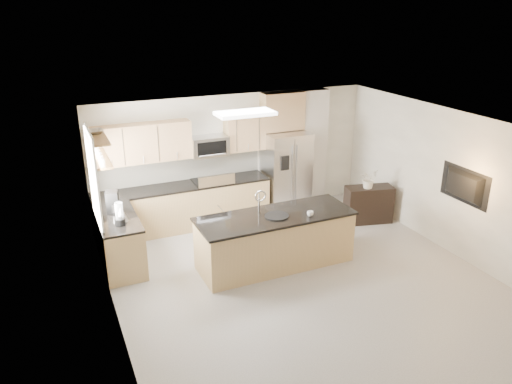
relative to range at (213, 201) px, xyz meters
name	(u,v)px	position (x,y,z in m)	size (l,w,h in m)	color
floor	(306,283)	(0.60, -2.92, -0.47)	(6.50, 6.50, 0.00)	#B0ADA8
ceiling	(312,129)	(0.60, -2.92, 2.13)	(6.00, 6.50, 0.02)	silver
wall_back	(233,156)	(0.60, 0.33, 0.83)	(6.00, 0.02, 2.60)	white
wall_front	(467,328)	(0.60, -6.17, 0.83)	(6.00, 0.02, 2.60)	white
wall_left	(111,246)	(-2.40, -2.92, 0.83)	(0.02, 6.50, 2.60)	white
wall_right	(456,184)	(3.60, -2.92, 0.83)	(0.02, 6.50, 2.60)	white
back_counter	(183,206)	(-0.63, 0.01, 0.00)	(3.55, 0.66, 1.44)	tan
left_counter	(120,241)	(-2.07, -1.07, -0.01)	(0.66, 1.50, 0.92)	tan
range	(213,201)	(0.00, 0.00, 0.00)	(0.76, 0.64, 1.14)	black
upper_cabinets	(174,140)	(-0.70, 0.16, 1.35)	(3.50, 0.33, 0.75)	tan
microwave	(209,146)	(0.00, 0.12, 1.16)	(0.76, 0.40, 0.40)	silver
refrigerator	(286,173)	(1.66, -0.05, 0.42)	(0.92, 0.78, 1.78)	silver
partition_column	(312,148)	(2.42, 0.18, 0.83)	(0.60, 0.30, 2.60)	beige
window	(94,179)	(-2.38, -1.07, 1.18)	(0.04, 1.15, 1.65)	white
shelf_lower	(99,159)	(-2.25, -0.97, 1.48)	(0.30, 1.20, 0.04)	olive
shelf_upper	(96,137)	(-2.25, -0.97, 1.85)	(0.30, 1.20, 0.04)	olive
ceiling_fixture	(245,113)	(0.20, -1.32, 2.09)	(1.00, 0.50, 0.06)	white
island	(275,240)	(0.41, -2.13, 0.00)	(2.74, 1.02, 1.37)	tan
credenza	(368,204)	(3.00, -1.26, -0.08)	(0.97, 0.41, 0.78)	black
cup	(310,214)	(0.94, -2.40, 0.52)	(0.11, 0.11, 0.09)	white
platter	(277,216)	(0.41, -2.19, 0.48)	(0.41, 0.41, 0.02)	black
blender	(119,215)	(-2.07, -1.43, 0.62)	(0.17, 0.17, 0.40)	black
kettle	(121,214)	(-2.02, -1.26, 0.57)	(0.23, 0.23, 0.28)	silver
coffee_maker	(113,202)	(-2.09, -0.84, 0.63)	(0.25, 0.29, 0.39)	black
bowl	(95,131)	(-2.25, -0.84, 1.91)	(0.36, 0.36, 0.09)	silver
flower_vase	(369,174)	(2.92, -1.28, 0.60)	(0.54, 0.47, 0.60)	silver
television	(461,186)	(3.51, -3.12, 0.88)	(1.08, 0.14, 0.62)	black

